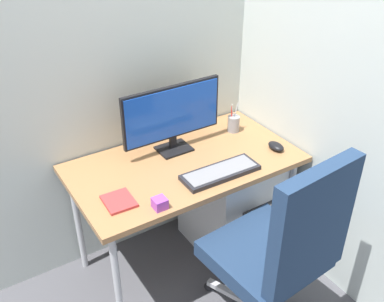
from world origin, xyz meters
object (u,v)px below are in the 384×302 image
object	(u,v)px
filing_cabinet	(231,201)
monitor	(172,115)
pen_holder	(234,123)
keyboard	(220,172)
office_chair	(282,248)
mouse	(276,146)
notebook	(119,201)
desk_clamp_accessory	(160,203)

from	to	relation	value
filing_cabinet	monitor	distance (m)	0.72
filing_cabinet	pen_holder	distance (m)	0.49
filing_cabinet	keyboard	world-z (taller)	keyboard
office_chair	monitor	world-z (taller)	monitor
monitor	mouse	xyz separation A→B (m)	(0.49, -0.32, -0.20)
monitor	mouse	world-z (taller)	monitor
office_chair	notebook	size ratio (longest dim) A/B	6.85
filing_cabinet	keyboard	bearing A→B (deg)	-140.35
office_chair	keyboard	xyz separation A→B (m)	(-0.02, 0.48, 0.15)
filing_cabinet	mouse	bearing A→B (deg)	-43.41
filing_cabinet	pen_holder	bearing A→B (deg)	55.25
monitor	notebook	distance (m)	0.59
mouse	pen_holder	bearing A→B (deg)	103.61
filing_cabinet	pen_holder	world-z (taller)	pen_holder
filing_cabinet	desk_clamp_accessory	distance (m)	0.82
filing_cabinet	desk_clamp_accessory	size ratio (longest dim) A/B	10.16
keyboard	pen_holder	bearing A→B (deg)	45.18
office_chair	desk_clamp_accessory	size ratio (longest dim) A/B	17.49
office_chair	keyboard	bearing A→B (deg)	92.07
notebook	desk_clamp_accessory	xyz separation A→B (m)	(0.15, -0.14, 0.02)
mouse	desk_clamp_accessory	world-z (taller)	desk_clamp_accessory
keyboard	pen_holder	world-z (taller)	pen_holder
keyboard	mouse	bearing A→B (deg)	5.12
filing_cabinet	desk_clamp_accessory	xyz separation A→B (m)	(-0.64, -0.27, 0.43)
monitor	pen_holder	size ratio (longest dim) A/B	3.18
office_chair	desk_clamp_accessory	bearing A→B (deg)	135.88
filing_cabinet	monitor	bearing A→B (deg)	154.41
monitor	desk_clamp_accessory	distance (m)	0.57
mouse	desk_clamp_accessory	xyz separation A→B (m)	(-0.81, -0.11, 0.01)
keyboard	mouse	size ratio (longest dim) A/B	3.90
office_chair	monitor	size ratio (longest dim) A/B	1.85
filing_cabinet	keyboard	distance (m)	0.52
monitor	desk_clamp_accessory	size ratio (longest dim) A/B	9.46
pen_holder	notebook	bearing A→B (deg)	-162.69
office_chair	filing_cabinet	size ratio (longest dim) A/B	1.72
office_chair	mouse	xyz separation A→B (m)	(0.40, 0.51, 0.16)
office_chair	pen_holder	bearing A→B (deg)	68.51
pen_holder	keyboard	bearing A→B (deg)	-134.82
keyboard	notebook	world-z (taller)	keyboard
notebook	desk_clamp_accessory	size ratio (longest dim) A/B	2.55
office_chair	notebook	xyz separation A→B (m)	(-0.56, 0.54, 0.15)
office_chair	mouse	distance (m)	0.67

